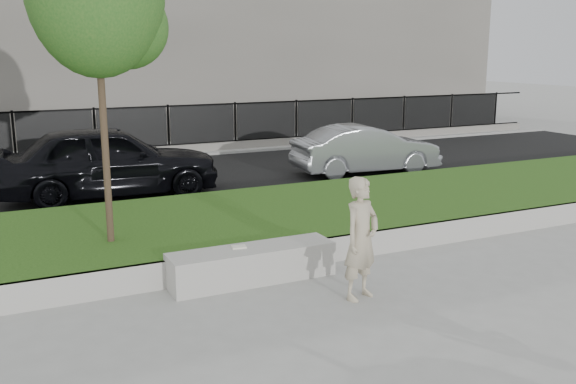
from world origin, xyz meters
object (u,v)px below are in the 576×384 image
car_dark (109,161)px  man (361,239)px  stone_bench (252,264)px  book (239,247)px  car_silver (366,149)px

car_dark → man: bearing=-162.9°
stone_bench → man: size_ratio=1.46×
book → car_silver: car_silver is taller
man → stone_bench: bearing=110.4°
car_dark → car_silver: (6.65, -0.13, -0.18)m
stone_bench → book: bearing=150.6°
book → car_silver: 8.49m
man → car_dark: car_dark is taller
man → book: (-1.22, 1.32, -0.32)m
man → book: size_ratio=8.17×
stone_bench → man: 1.72m
stone_bench → car_silver: 8.45m
stone_bench → man: man is taller
car_dark → car_silver: car_dark is taller
man → car_silver: size_ratio=0.43×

